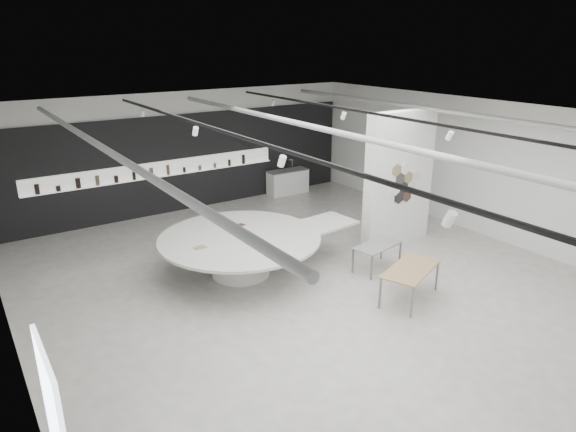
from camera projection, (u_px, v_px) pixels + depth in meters
room at (313, 201)px, 10.93m from camera, size 12.02×14.02×3.82m
back_wall_display at (185, 163)px, 16.55m from camera, size 11.80×0.27×3.10m
partition_column at (399, 179)px, 13.69m from camera, size 2.20×0.38×3.60m
display_island at (243, 249)px, 12.14m from camera, size 5.12×4.15×0.98m
sample_table_wood at (411, 271)px, 10.92m from camera, size 1.72×1.28×0.72m
sample_table_stone at (378, 247)px, 12.39m from camera, size 1.34×0.85×0.64m
kitchen_counter at (288, 182)px, 18.54m from camera, size 1.54×0.63×1.20m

